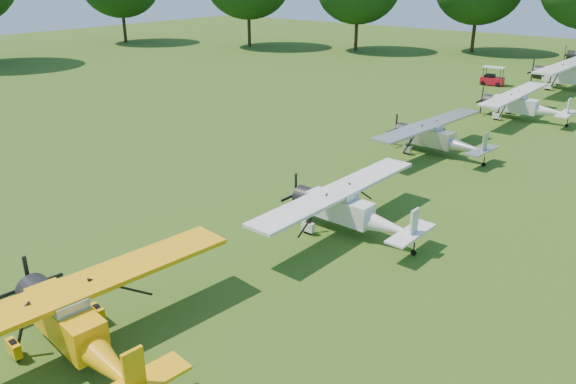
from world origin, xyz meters
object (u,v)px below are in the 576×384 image
Objects in this scene: aircraft_2 at (73,322)px; aircraft_6 at (574,74)px; golf_cart at (492,79)px; aircraft_3 at (349,208)px; aircraft_5 at (522,104)px; aircraft_4 at (437,136)px.

aircraft_6 is (1.11, 47.25, 0.21)m from aircraft_2.
aircraft_2 is at bearing -87.91° from golf_cart.
aircraft_6 is at bearing 92.37° from aircraft_3.
aircraft_4 is at bearing -95.23° from aircraft_5.
aircraft_5 is at bearing 93.03° from aircraft_3.
aircraft_3 is 34.49m from golf_cart.
aircraft_2 reaches higher than aircraft_3.
aircraft_6 is at bearing 92.42° from aircraft_4.
aircraft_3 reaches higher than aircraft_4.
aircraft_3 is (1.42, 11.26, -0.09)m from aircraft_2.
aircraft_4 is 22.65m from golf_cart.
aircraft_6 is 6.64m from golf_cart.
golf_cart is (-6.08, 11.06, -0.60)m from aircraft_5.
aircraft_4 is 4.75× the size of golf_cart.
aircraft_5 is at bearing -65.58° from golf_cart.
aircraft_4 reaches higher than golf_cart.
aircraft_4 is 0.96× the size of aircraft_5.
golf_cart is (-5.12, 45.12, -0.65)m from aircraft_2.
aircraft_3 is at bearing -87.70° from aircraft_5.
aircraft_2 is at bearing -87.90° from aircraft_6.
aircraft_4 is (-1.69, 11.74, -0.00)m from aircraft_3.
aircraft_5 is (-0.45, 22.81, 0.05)m from aircraft_3.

